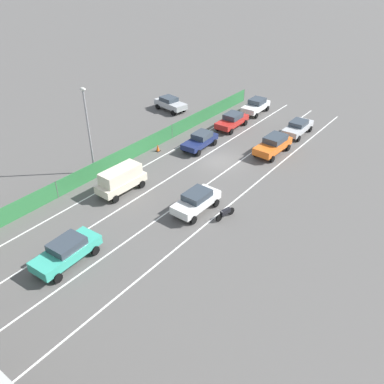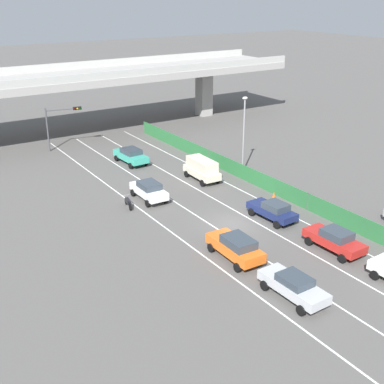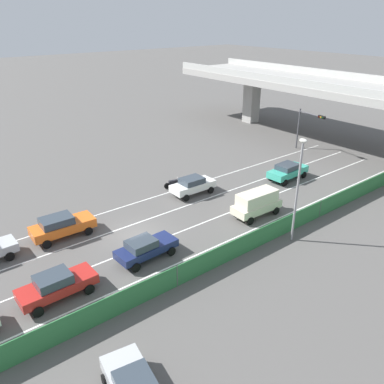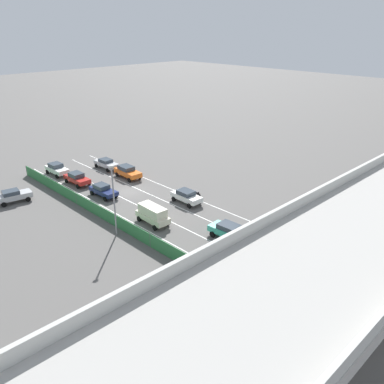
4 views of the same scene
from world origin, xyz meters
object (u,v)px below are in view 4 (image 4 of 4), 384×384
at_px(street_lamp, 114,194).
at_px(traffic_light, 331,222).
at_px(car_hatchback_white, 57,169).
at_px(traffic_cone, 97,207).
at_px(car_sedan_red, 77,178).
at_px(car_sedan_navy, 103,190).
at_px(car_van_cream, 153,214).
at_px(parked_wagon_silver, 13,195).
at_px(car_taxi_teal, 229,231).
at_px(car_taxi_orange, 128,171).
at_px(motorcycle, 196,193).
at_px(car_sedan_white, 186,196).
at_px(car_sedan_silver, 106,163).

bearing_deg(street_lamp, traffic_light, 124.49).
distance_m(car_hatchback_white, street_lamp, 22.62).
distance_m(traffic_light, traffic_cone, 27.15).
height_order(car_sedan_red, traffic_cone, car_sedan_red).
bearing_deg(car_sedan_navy, car_van_cream, 88.30).
bearing_deg(traffic_light, parked_wagon_silver, -63.73).
distance_m(parked_wagon_silver, traffic_light, 38.28).
distance_m(car_taxi_teal, car_sedan_navy, 19.38).
bearing_deg(car_sedan_red, car_taxi_orange, 156.37).
bearing_deg(car_taxi_orange, motorcycle, 100.84).
relative_size(car_taxi_orange, street_lamp, 0.60).
bearing_deg(parked_wagon_silver, car_taxi_orange, 169.52).
relative_size(car_taxi_orange, car_sedan_white, 1.10).
distance_m(car_sedan_silver, car_hatchback_white, 7.41).
xyz_separation_m(car_taxi_orange, car_sedan_white, (0.04, 12.62, -0.04)).
distance_m(car_taxi_teal, traffic_cone, 17.11).
bearing_deg(car_taxi_orange, traffic_light, 92.28).
bearing_deg(car_sedan_silver, car_sedan_white, 89.91).
bearing_deg(car_taxi_teal, car_sedan_silver, -96.45).
relative_size(car_taxi_teal, car_hatchback_white, 1.09).
distance_m(car_van_cream, parked_wagon_silver, 19.23).
height_order(car_sedan_red, car_taxi_teal, car_taxi_teal).
height_order(car_van_cream, traffic_light, traffic_light).
bearing_deg(traffic_cone, car_sedan_red, -106.03).
height_order(car_sedan_red, car_van_cream, car_van_cream).
height_order(street_lamp, traffic_cone, street_lamp).
relative_size(car_taxi_orange, car_sedan_silver, 1.03).
xyz_separation_m(car_van_cream, motorcycle, (-9.05, -2.07, -0.76)).
bearing_deg(car_sedan_silver, street_lamp, 59.66).
height_order(car_sedan_white, car_sedan_navy, car_sedan_white).
bearing_deg(traffic_light, car_taxi_orange, -87.72).
relative_size(car_sedan_red, parked_wagon_silver, 1.02).
bearing_deg(car_sedan_white, motorcycle, -166.98).
bearing_deg(street_lamp, car_sedan_navy, -115.44).
xyz_separation_m(car_sedan_red, parked_wagon_silver, (9.01, 0.01, 0.01)).
distance_m(traffic_light, street_lamp, 21.89).
bearing_deg(car_hatchback_white, car_van_cream, 90.24).
height_order(car_taxi_orange, car_sedan_navy, car_taxi_orange).
height_order(car_hatchback_white, motorcycle, car_hatchback_white).
xyz_separation_m(car_taxi_orange, traffic_cone, (9.37, 6.58, -0.62)).
height_order(car_van_cream, car_hatchback_white, car_van_cream).
xyz_separation_m(car_hatchback_white, car_sedan_navy, (-0.41, 11.97, -0.06)).
height_order(car_sedan_silver, street_lamp, street_lamp).
xyz_separation_m(car_sedan_navy, street_lamp, (4.72, 9.91, 3.86)).
bearing_deg(car_van_cream, car_sedan_navy, -91.70).
bearing_deg(car_hatchback_white, car_sedan_navy, 91.98).
relative_size(car_taxi_orange, car_hatchback_white, 1.09).
relative_size(car_sedan_silver, traffic_cone, 6.33).
xyz_separation_m(car_sedan_navy, motorcycle, (-8.73, 8.66, -0.41)).
xyz_separation_m(motorcycle, parked_wagon_silver, (17.97, -14.97, 0.45)).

